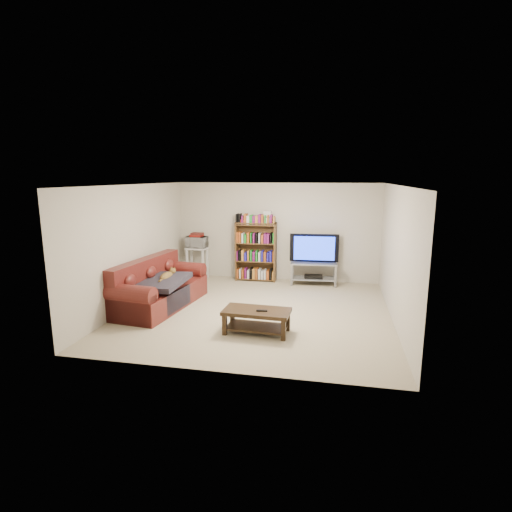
% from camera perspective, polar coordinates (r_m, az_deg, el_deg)
% --- Properties ---
extents(floor, '(5.00, 5.00, 0.00)m').
position_cam_1_polar(floor, '(7.79, 0.14, -7.84)').
color(floor, '#C0B28E').
rests_on(floor, ground).
extents(ceiling, '(5.00, 5.00, 0.00)m').
position_cam_1_polar(ceiling, '(7.35, 0.15, 10.11)').
color(ceiling, white).
rests_on(ceiling, ground).
extents(wall_back, '(5.00, 0.00, 5.00)m').
position_cam_1_polar(wall_back, '(9.91, 2.97, 3.47)').
color(wall_back, beige).
rests_on(wall_back, ground).
extents(wall_front, '(5.00, 0.00, 5.00)m').
position_cam_1_polar(wall_front, '(5.11, -5.34, -4.15)').
color(wall_front, beige).
rests_on(wall_front, ground).
extents(wall_left, '(0.00, 5.00, 5.00)m').
position_cam_1_polar(wall_left, '(8.33, -16.99, 1.46)').
color(wall_left, beige).
rests_on(wall_left, ground).
extents(wall_right, '(0.00, 5.00, 5.00)m').
position_cam_1_polar(wall_right, '(7.42, 19.45, 0.13)').
color(wall_right, beige).
rests_on(wall_right, ground).
extents(sofa, '(1.21, 2.32, 0.95)m').
position_cam_1_polar(sofa, '(8.21, -13.90, -4.74)').
color(sofa, '#5B1B17').
rests_on(sofa, floor).
extents(blanket, '(0.90, 1.15, 0.19)m').
position_cam_1_polar(blanket, '(7.93, -13.40, -3.61)').
color(blanket, '#28252E').
rests_on(blanket, sofa).
extents(cat, '(0.31, 0.63, 0.18)m').
position_cam_1_polar(cat, '(8.08, -12.68, -2.85)').
color(cat, brown).
rests_on(cat, sofa).
extents(coffee_table, '(1.12, 0.60, 0.40)m').
position_cam_1_polar(coffee_table, '(6.67, 0.10, -8.68)').
color(coffee_table, black).
rests_on(coffee_table, floor).
extents(remote, '(0.18, 0.07, 0.02)m').
position_cam_1_polar(remote, '(6.56, 0.85, -7.80)').
color(remote, black).
rests_on(remote, coffee_table).
extents(tv_stand, '(1.11, 0.55, 0.54)m').
position_cam_1_polar(tv_stand, '(9.63, 8.22, -1.94)').
color(tv_stand, '#999EA3').
rests_on(tv_stand, floor).
extents(television, '(1.17, 0.22, 0.67)m').
position_cam_1_polar(television, '(9.53, 8.31, 1.05)').
color(television, black).
rests_on(television, tv_stand).
extents(dvd_player, '(0.45, 0.33, 0.06)m').
position_cam_1_polar(dvd_player, '(9.67, 8.19, -2.94)').
color(dvd_player, black).
rests_on(dvd_player, tv_stand).
extents(bookshelf, '(1.01, 0.33, 1.45)m').
position_cam_1_polar(bookshelf, '(9.84, -0.02, 0.74)').
color(bookshelf, '#4E351B').
rests_on(bookshelf, floor).
extents(shelf_clutter, '(0.74, 0.23, 0.28)m').
position_cam_1_polar(shelf_clutter, '(9.72, 0.56, 5.42)').
color(shelf_clutter, silver).
rests_on(shelf_clutter, bookshelf).
extents(microwave_stand, '(0.52, 0.39, 0.81)m').
position_cam_1_polar(microwave_stand, '(10.14, -8.39, -0.38)').
color(microwave_stand, silver).
rests_on(microwave_stand, floor).
extents(microwave, '(0.51, 0.36, 0.27)m').
position_cam_1_polar(microwave, '(10.06, -8.46, 1.99)').
color(microwave, silver).
rests_on(microwave, microwave_stand).
extents(game_boxes, '(0.31, 0.27, 0.05)m').
position_cam_1_polar(game_boxes, '(10.04, -8.49, 2.91)').
color(game_boxes, maroon).
rests_on(game_boxes, microwave).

